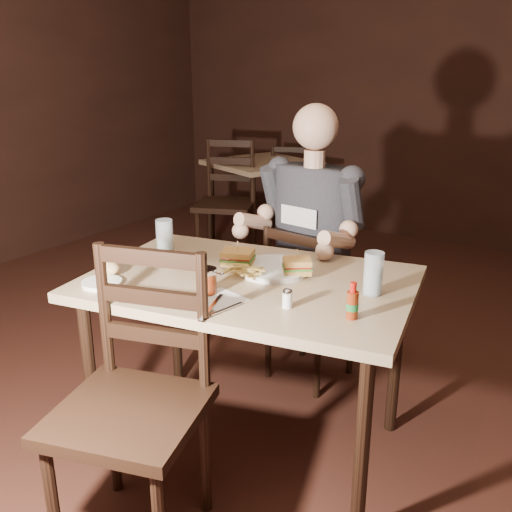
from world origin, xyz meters
The scene contains 23 objects.
room_shell centered at (0.00, 0.00, 1.40)m, with size 7.00×7.00×7.00m.
main_table centered at (0.04, 0.04, 0.69)m, with size 1.40×1.06×0.77m.
bg_table centered at (-1.45, 2.50, 0.68)m, with size 1.04×1.04×0.77m.
chair_far centered at (-0.01, 0.70, 0.41)m, with size 0.38×0.42×0.83m, color black, non-canonical shape.
chair_near centered at (-0.01, -0.60, 0.50)m, with size 0.46×0.51×1.00m, color black, non-canonical shape.
bg_chair_far centered at (-1.45, 3.05, 0.43)m, with size 0.40×0.43×0.86m, color black, non-canonical shape.
bg_chair_near centered at (-1.45, 1.95, 0.50)m, with size 0.46×0.50×0.99m, color black, non-canonical shape.
diner centered at (-0.02, 0.65, 0.92)m, with size 0.56×0.44×0.98m, color #323137, non-canonical shape.
dinner_plate centered at (0.08, 0.16, 0.78)m, with size 0.30×0.30×0.02m, color white.
sandwich_left centered at (-0.07, 0.12, 0.84)m, with size 0.13×0.10×0.10m, color #DFA553, non-canonical shape.
sandwich_right centered at (0.19, 0.16, 0.83)m, with size 0.11×0.09×0.10m, color #DFA553, non-canonical shape.
fries_pile centered at (0.01, 0.04, 0.80)m, with size 0.22×0.16×0.04m, color #D5B153, non-canonical shape.
ketchup_dollop centered at (0.18, 0.15, 0.79)m, with size 0.05×0.05×0.01m, color maroon.
glass_left centered at (-0.48, 0.14, 0.84)m, with size 0.08×0.08×0.14m, color silver.
glass_right centered at (0.51, 0.15, 0.85)m, with size 0.07×0.07×0.16m, color silver.
hot_sauce centered at (0.53, -0.08, 0.83)m, with size 0.04×0.04×0.13m, color maroon, non-canonical shape.
salt_shaker centered at (0.31, -0.12, 0.80)m, with size 0.04×0.04×0.06m, color white, non-canonical shape.
syrup_dispenser centered at (0.00, -0.17, 0.82)m, with size 0.08×0.08×0.10m, color maroon, non-canonical shape.
napkin centered at (0.07, -0.19, 0.77)m, with size 0.17×0.15×0.00m, color white.
knife centered at (0.10, -0.27, 0.78)m, with size 0.01×0.23×0.01m, color silver.
fork centered at (0.15, -0.26, 0.78)m, with size 0.01×0.15×0.00m, color silver.
side_plate centered at (-0.39, -0.32, 0.78)m, with size 0.15×0.15×0.01m, color white.
bread_roll centered at (-0.44, -0.24, 0.81)m, with size 0.09×0.08×0.05m, color #DEB173.
Camera 1 is at (1.20, -1.72, 1.57)m, focal length 40.00 mm.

